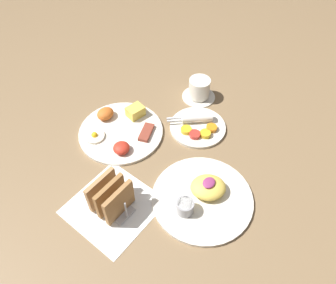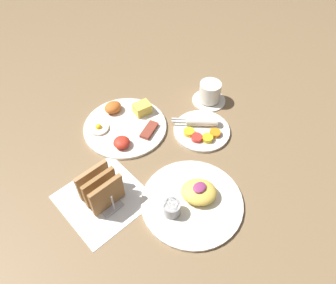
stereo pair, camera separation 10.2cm
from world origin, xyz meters
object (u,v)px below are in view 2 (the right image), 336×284
at_px(plate_breakfast, 125,125).
at_px(plate_condiments, 202,129).
at_px(plate_foreground, 192,200).
at_px(toast_rack, 101,189).
at_px(coffee_cup, 210,93).

distance_m(plate_breakfast, plate_condiments, 0.26).
relative_size(plate_breakfast, plate_foreground, 0.97).
xyz_separation_m(plate_breakfast, toast_rack, (-0.22, -0.18, 0.04)).
relative_size(plate_breakfast, toast_rack, 2.39).
xyz_separation_m(plate_breakfast, plate_condiments, (0.17, -0.19, 0.00)).
xyz_separation_m(plate_condiments, coffee_cup, (0.13, 0.09, 0.03)).
height_order(plate_condiments, plate_foreground, plate_foreground).
bearing_deg(plate_breakfast, plate_condiments, -47.79).
xyz_separation_m(plate_condiments, toast_rack, (-0.39, 0.01, 0.04)).
relative_size(plate_condiments, plate_foreground, 0.66).
distance_m(plate_condiments, plate_foreground, 0.27).
height_order(plate_breakfast, plate_condiments, plate_breakfast).
bearing_deg(toast_rack, plate_breakfast, 39.30).
bearing_deg(toast_rack, coffee_cup, 8.09).
bearing_deg(plate_condiments, plate_breakfast, 132.21).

